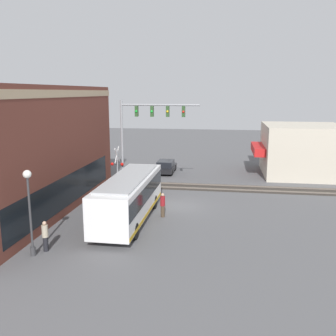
# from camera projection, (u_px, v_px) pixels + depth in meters

# --- Properties ---
(ground_plane) EXTENTS (120.00, 120.00, 0.00)m
(ground_plane) POSITION_uv_depth(u_px,v_px,m) (178.00, 206.00, 28.62)
(ground_plane) COLOR #565659
(brick_building) EXTENTS (19.94, 9.27, 9.00)m
(brick_building) POSITION_uv_depth(u_px,v_px,m) (6.00, 149.00, 26.87)
(brick_building) COLOR brown
(brick_building) RESTS_ON ground
(shop_building) EXTENTS (8.57, 9.05, 5.22)m
(shop_building) POSITION_uv_depth(u_px,v_px,m) (302.00, 150.00, 39.14)
(shop_building) COLOR beige
(shop_building) RESTS_ON ground
(city_bus) EXTENTS (10.05, 2.59, 3.05)m
(city_bus) POSITION_uv_depth(u_px,v_px,m) (129.00, 196.00, 25.10)
(city_bus) COLOR white
(city_bus) RESTS_ON ground
(traffic_signal_gantry) EXTENTS (0.42, 6.86, 7.88)m
(traffic_signal_gantry) POSITION_uv_depth(u_px,v_px,m) (145.00, 124.00, 32.19)
(traffic_signal_gantry) COLOR gray
(traffic_signal_gantry) RESTS_ON ground
(crossing_signal) EXTENTS (1.41, 1.18, 3.81)m
(crossing_signal) POSITION_uv_depth(u_px,v_px,m) (117.00, 164.00, 33.07)
(crossing_signal) COLOR gray
(crossing_signal) RESTS_ON ground
(streetlamp) EXTENTS (0.44, 0.44, 4.67)m
(streetlamp) POSITION_uv_depth(u_px,v_px,m) (29.00, 205.00, 19.39)
(streetlamp) COLOR #38383A
(streetlamp) RESTS_ON ground
(rail_track_near) EXTENTS (2.60, 60.00, 0.15)m
(rail_track_near) POSITION_uv_depth(u_px,v_px,m) (186.00, 186.00, 34.42)
(rail_track_near) COLOR #332D28
(rail_track_near) RESTS_ON ground
(parked_car_black) EXTENTS (4.20, 1.82, 1.35)m
(parked_car_black) POSITION_uv_depth(u_px,v_px,m) (166.00, 167.00, 40.23)
(parked_car_black) COLOR black
(parked_car_black) RESTS_ON ground
(pedestrian_by_lamp) EXTENTS (0.34, 0.34, 1.71)m
(pedestrian_by_lamp) POSITION_uv_depth(u_px,v_px,m) (45.00, 236.00, 20.35)
(pedestrian_by_lamp) COLOR black
(pedestrian_by_lamp) RESTS_ON ground
(pedestrian_near_bus) EXTENTS (0.34, 0.34, 1.71)m
(pedestrian_near_bus) POSITION_uv_depth(u_px,v_px,m) (163.00, 205.00, 25.94)
(pedestrian_near_bus) COLOR #473828
(pedestrian_near_bus) RESTS_ON ground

